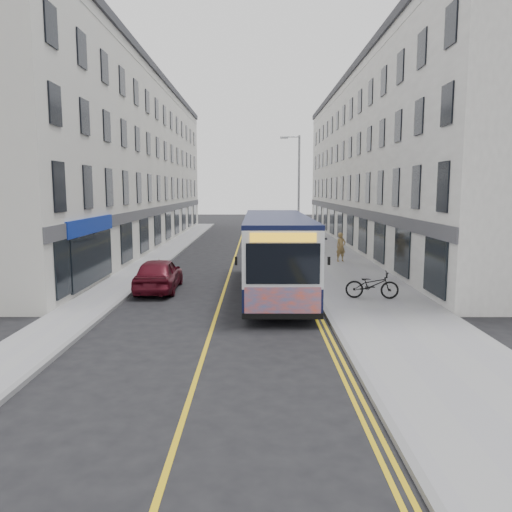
{
  "coord_description": "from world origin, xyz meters",
  "views": [
    {
      "loc": [
        1.46,
        -19.3,
        4.53
      ],
      "look_at": [
        1.43,
        2.4,
        1.6
      ],
      "focal_mm": 35.0,
      "sensor_mm": 36.0,
      "label": 1
    }
  ],
  "objects_px": {
    "pedestrian_near": "(341,247)",
    "car_maroon": "(159,274)",
    "city_bus": "(276,251)",
    "car_white": "(272,232)",
    "streetlamp": "(298,191)",
    "pedestrian_far": "(321,240)",
    "bicycle": "(372,285)"
  },
  "relations": [
    {
      "from": "pedestrian_far",
      "to": "car_white",
      "type": "xyz_separation_m",
      "value": [
        -3.13,
        9.99,
        -0.28
      ]
    },
    {
      "from": "pedestrian_far",
      "to": "car_white",
      "type": "height_order",
      "value": "pedestrian_far"
    },
    {
      "from": "car_maroon",
      "to": "car_white",
      "type": "bearing_deg",
      "value": -105.7
    },
    {
      "from": "streetlamp",
      "to": "pedestrian_far",
      "type": "xyz_separation_m",
      "value": [
        1.76,
        0.97,
        -3.36
      ]
    },
    {
      "from": "pedestrian_near",
      "to": "car_white",
      "type": "xyz_separation_m",
      "value": [
        -3.8,
        14.07,
        -0.26
      ]
    },
    {
      "from": "pedestrian_near",
      "to": "car_white",
      "type": "bearing_deg",
      "value": 83.26
    },
    {
      "from": "bicycle",
      "to": "city_bus",
      "type": "bearing_deg",
      "value": 72.11
    },
    {
      "from": "car_white",
      "to": "car_maroon",
      "type": "relative_size",
      "value": 1.03
    },
    {
      "from": "pedestrian_far",
      "to": "bicycle",
      "type": "bearing_deg",
      "value": -98.23
    },
    {
      "from": "pedestrian_far",
      "to": "car_white",
      "type": "distance_m",
      "value": 10.47
    },
    {
      "from": "pedestrian_near",
      "to": "car_white",
      "type": "relative_size",
      "value": 0.39
    },
    {
      "from": "streetlamp",
      "to": "pedestrian_far",
      "type": "distance_m",
      "value": 3.91
    },
    {
      "from": "city_bus",
      "to": "car_maroon",
      "type": "bearing_deg",
      "value": 175.79
    },
    {
      "from": "streetlamp",
      "to": "bicycle",
      "type": "bearing_deg",
      "value": -81.73
    },
    {
      "from": "city_bus",
      "to": "pedestrian_near",
      "type": "relative_size",
      "value": 6.56
    },
    {
      "from": "city_bus",
      "to": "pedestrian_far",
      "type": "xyz_separation_m",
      "value": [
        3.62,
        12.75,
        -0.83
      ]
    },
    {
      "from": "pedestrian_near",
      "to": "car_maroon",
      "type": "bearing_deg",
      "value": -160.84
    },
    {
      "from": "city_bus",
      "to": "car_white",
      "type": "relative_size",
      "value": 2.57
    },
    {
      "from": "pedestrian_far",
      "to": "car_maroon",
      "type": "bearing_deg",
      "value": -134.62
    },
    {
      "from": "streetlamp",
      "to": "bicycle",
      "type": "relative_size",
      "value": 3.77
    },
    {
      "from": "city_bus",
      "to": "pedestrian_far",
      "type": "relative_size",
      "value": 6.45
    },
    {
      "from": "city_bus",
      "to": "bicycle",
      "type": "bearing_deg",
      "value": -24.05
    },
    {
      "from": "bicycle",
      "to": "car_white",
      "type": "xyz_separation_m",
      "value": [
        -3.33,
        24.44,
        0.07
      ]
    },
    {
      "from": "city_bus",
      "to": "pedestrian_far",
      "type": "distance_m",
      "value": 13.28
    },
    {
      "from": "streetlamp",
      "to": "car_maroon",
      "type": "distance_m",
      "value": 13.9
    },
    {
      "from": "pedestrian_near",
      "to": "pedestrian_far",
      "type": "height_order",
      "value": "pedestrian_far"
    },
    {
      "from": "city_bus",
      "to": "bicycle",
      "type": "xyz_separation_m",
      "value": [
        3.83,
        -1.71,
        -1.17
      ]
    },
    {
      "from": "streetlamp",
      "to": "pedestrian_near",
      "type": "distance_m",
      "value": 5.19
    },
    {
      "from": "streetlamp",
      "to": "car_white",
      "type": "xyz_separation_m",
      "value": [
        -1.37,
        10.96,
        -3.64
      ]
    },
    {
      "from": "bicycle",
      "to": "car_white",
      "type": "bearing_deg",
      "value": 13.92
    },
    {
      "from": "bicycle",
      "to": "pedestrian_near",
      "type": "relative_size",
      "value": 1.2
    },
    {
      "from": "pedestrian_near",
      "to": "pedestrian_far",
      "type": "xyz_separation_m",
      "value": [
        -0.68,
        4.08,
        0.02
      ]
    }
  ]
}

